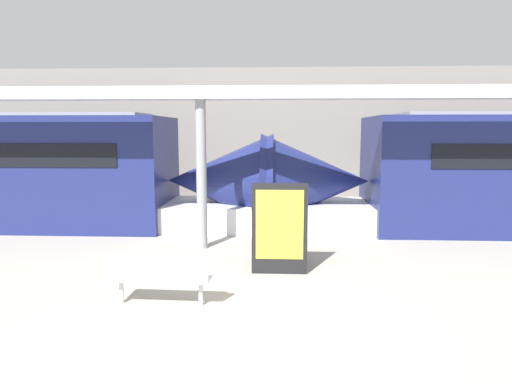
{
  "coord_description": "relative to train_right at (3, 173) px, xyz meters",
  "views": [
    {
      "loc": [
        0.59,
        -6.06,
        2.71
      ],
      "look_at": [
        0.12,
        3.68,
        1.4
      ],
      "focal_mm": 32.0,
      "sensor_mm": 36.0,
      "label": 1
    }
  ],
  "objects": [
    {
      "name": "poster_board",
      "position": [
        7.99,
        -4.3,
        -0.62
      ],
      "size": [
        1.06,
        0.07,
        1.74
      ],
      "color": "black",
      "rests_on": "ground_plane"
    },
    {
      "name": "trash_bin",
      "position": [
        7.94,
        -3.78,
        -1.02
      ],
      "size": [
        0.55,
        0.55,
        0.94
      ],
      "color": "black",
      "rests_on": "ground_plane"
    },
    {
      "name": "ground_plane",
      "position": [
        7.37,
        -6.7,
        -1.5
      ],
      "size": [
        60.0,
        60.0,
        0.0
      ],
      "primitive_type": "plane",
      "color": "#A8A093"
    },
    {
      "name": "canopy_beam",
      "position": [
        6.2,
        -2.44,
        2.05
      ],
      "size": [
        28.0,
        0.6,
        0.28
      ],
      "primitive_type": "cube",
      "color": "#B7B7BC",
      "rests_on": "support_column_near"
    },
    {
      "name": "train_right",
      "position": [
        0.0,
        0.0,
        0.0
      ],
      "size": [
        15.46,
        2.93,
        3.2
      ],
      "color": "navy",
      "rests_on": "ground_plane"
    },
    {
      "name": "station_wall",
      "position": [
        7.37,
        4.29,
        1.0
      ],
      "size": [
        56.0,
        0.2,
        5.0
      ],
      "primitive_type": "cube",
      "color": "gray",
      "rests_on": "ground_plane"
    },
    {
      "name": "bench_near",
      "position": [
        6.12,
        -6.02,
        -1.01
      ],
      "size": [
        1.61,
        0.49,
        0.8
      ],
      "rotation": [
        0.0,
        0.0,
        -0.03
      ],
      "color": "silver",
      "rests_on": "ground_plane"
    },
    {
      "name": "support_column_near",
      "position": [
        6.2,
        -2.44,
        0.2
      ],
      "size": [
        0.24,
        0.24,
        3.4
      ],
      "primitive_type": "cylinder",
      "color": "gray",
      "rests_on": "ground_plane"
    }
  ]
}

